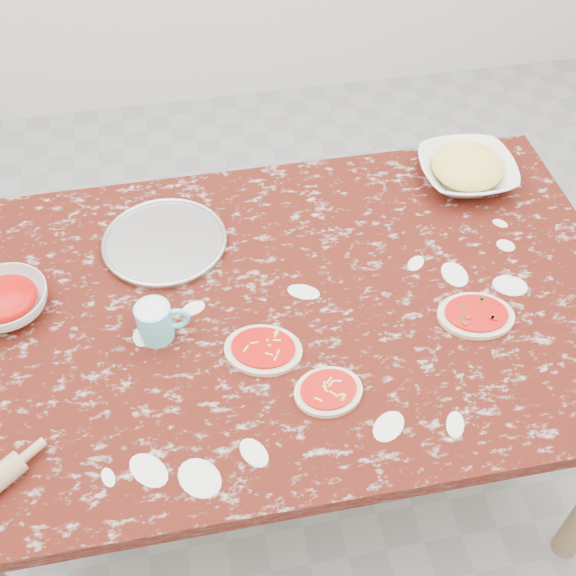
# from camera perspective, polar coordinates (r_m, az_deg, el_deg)

# --- Properties ---
(ground) EXTENTS (4.00, 4.00, 0.00)m
(ground) POSITION_cam_1_polar(r_m,az_deg,el_deg) (2.29, 0.00, -13.41)
(ground) COLOR gray
(worktable) EXTENTS (1.60, 1.00, 0.75)m
(worktable) POSITION_cam_1_polar(r_m,az_deg,el_deg) (1.73, 0.00, -2.92)
(worktable) COLOR #3C1009
(worktable) RESTS_ON ground
(pizza_tray) EXTENTS (0.36, 0.36, 0.01)m
(pizza_tray) POSITION_cam_1_polar(r_m,az_deg,el_deg) (1.82, -9.77, 3.58)
(pizza_tray) COLOR #B2B2B7
(pizza_tray) RESTS_ON worktable
(sauce_bowl) EXTENTS (0.22, 0.22, 0.06)m
(sauce_bowl) POSITION_cam_1_polar(r_m,az_deg,el_deg) (1.75, -21.47, -1.04)
(sauce_bowl) COLOR white
(sauce_bowl) RESTS_ON worktable
(cheese_bowl) EXTENTS (0.27, 0.27, 0.06)m
(cheese_bowl) POSITION_cam_1_polar(r_m,az_deg,el_deg) (2.01, 14.00, 8.96)
(cheese_bowl) COLOR white
(cheese_bowl) RESTS_ON worktable
(flour_mug) EXTENTS (0.12, 0.08, 0.09)m
(flour_mug) POSITION_cam_1_polar(r_m,az_deg,el_deg) (1.59, -10.44, -2.60)
(flour_mug) COLOR #62E1EA
(flour_mug) RESTS_ON worktable
(pizza_left) EXTENTS (0.21, 0.18, 0.02)m
(pizza_left) POSITION_cam_1_polar(r_m,az_deg,el_deg) (1.57, -1.98, -4.93)
(pizza_left) COLOR beige
(pizza_left) RESTS_ON worktable
(pizza_mid) EXTENTS (0.16, 0.13, 0.02)m
(pizza_mid) POSITION_cam_1_polar(r_m,az_deg,el_deg) (1.51, 3.23, -8.20)
(pizza_mid) COLOR beige
(pizza_mid) RESTS_ON worktable
(pizza_right) EXTENTS (0.20, 0.16, 0.02)m
(pizza_right) POSITION_cam_1_polar(r_m,az_deg,el_deg) (1.69, 14.71, -2.11)
(pizza_right) COLOR beige
(pizza_right) RESTS_ON worktable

